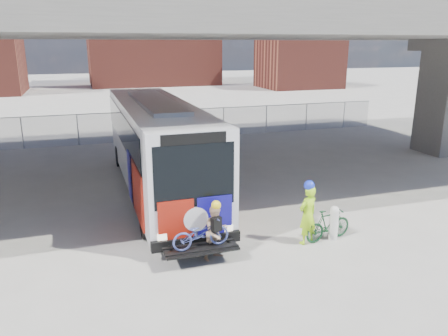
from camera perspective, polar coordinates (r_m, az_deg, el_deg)
name	(u,v)px	position (r m, az deg, el deg)	size (l,w,h in m)	color
ground	(223,204)	(16.38, -0.17, -4.66)	(160.00, 160.00, 0.00)	#9E9991
bus	(156,139)	(17.54, -8.82, 3.72)	(2.67, 12.90, 3.69)	silver
overpass	(193,24)	(19.20, -4.10, 18.22)	(40.00, 16.00, 7.95)	#605E59
chainlink_fence	(162,117)	(27.35, -8.07, 6.62)	(30.00, 0.06, 30.00)	gray
brick_buildings	(121,47)	(63.10, -13.30, 15.17)	(54.00, 22.00, 12.00)	maroon
bollard	(334,221)	(13.72, 14.14, -6.79)	(0.28, 0.28, 1.07)	silver
cyclist_hivis	(308,213)	(13.14, 10.89, -5.85)	(0.76, 0.61, 1.97)	#AFF619
cyclist_tan	(216,231)	(12.08, -1.02, -8.29)	(0.92, 0.83, 1.70)	tan
bike_parked	(328,225)	(13.66, 13.47, -7.20)	(0.47, 1.65, 0.99)	#133D20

